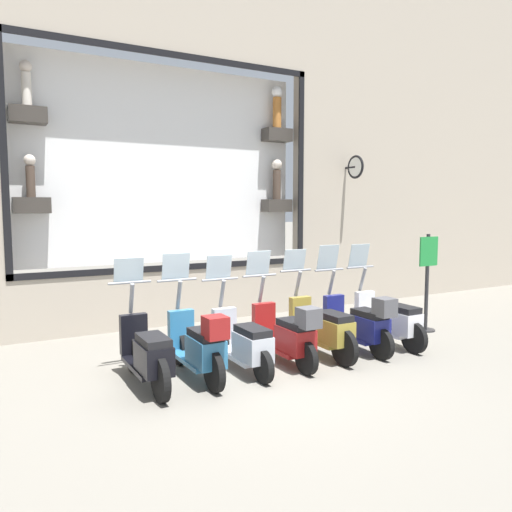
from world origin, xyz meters
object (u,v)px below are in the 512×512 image
(scooter_navy_1, at_px, (360,323))
(shop_sign_post, at_px, (427,278))
(scooter_teal_5, at_px, (199,346))
(scooter_olive_2, at_px, (323,329))
(scooter_silver_4, at_px, (244,343))
(scooter_white_0, at_px, (390,320))
(scooter_red_3, at_px, (287,334))
(scooter_black_6, at_px, (147,354))

(scooter_navy_1, bearing_deg, shop_sign_post, -76.89)
(scooter_teal_5, bearing_deg, scooter_navy_1, -90.11)
(scooter_navy_1, relative_size, scooter_olive_2, 0.99)
(scooter_silver_4, bearing_deg, scooter_navy_1, -91.55)
(scooter_white_0, height_order, scooter_red_3, scooter_white_0)
(scooter_navy_1, relative_size, scooter_teal_5, 1.00)
(scooter_red_3, bearing_deg, scooter_teal_5, 89.63)
(scooter_silver_4, relative_size, shop_sign_post, 0.97)
(scooter_navy_1, xyz_separation_m, scooter_silver_4, (0.06, 2.10, -0.06))
(scooter_olive_2, height_order, shop_sign_post, shop_sign_post)
(scooter_silver_4, relative_size, scooter_teal_5, 0.99)
(scooter_white_0, height_order, scooter_navy_1, scooter_navy_1)
(scooter_silver_4, distance_m, scooter_teal_5, 0.71)
(shop_sign_post, bearing_deg, scooter_teal_5, 95.51)
(scooter_white_0, bearing_deg, scooter_teal_5, 90.94)
(scooter_white_0, relative_size, scooter_teal_5, 1.00)
(scooter_teal_5, relative_size, scooter_black_6, 1.00)
(scooter_teal_5, bearing_deg, scooter_olive_2, -88.36)
(scooter_olive_2, height_order, scooter_black_6, scooter_olive_2)
(scooter_teal_5, bearing_deg, scooter_red_3, -90.37)
(scooter_silver_4, height_order, shop_sign_post, shop_sign_post)
(scooter_navy_1, bearing_deg, scooter_red_3, 90.15)
(scooter_white_0, height_order, scooter_teal_5, scooter_white_0)
(scooter_red_3, xyz_separation_m, scooter_silver_4, (0.06, 0.70, -0.05))
(scooter_navy_1, distance_m, scooter_teal_5, 2.80)
(scooter_white_0, relative_size, shop_sign_post, 0.98)
(scooter_navy_1, height_order, shop_sign_post, shop_sign_post)
(scooter_black_6, bearing_deg, scooter_olive_2, -90.01)
(scooter_red_3, height_order, scooter_teal_5, scooter_teal_5)
(scooter_navy_1, xyz_separation_m, shop_sign_post, (0.47, -2.02, 0.53))
(scooter_navy_1, distance_m, scooter_black_6, 3.50)
(scooter_olive_2, bearing_deg, scooter_red_3, 95.66)
(scooter_navy_1, distance_m, scooter_red_3, 1.40)
(scooter_teal_5, bearing_deg, shop_sign_post, -84.49)
(scooter_olive_2, bearing_deg, scooter_silver_4, 90.36)
(scooter_navy_1, xyz_separation_m, scooter_teal_5, (0.01, 2.80, 0.01))
(scooter_olive_2, xyz_separation_m, scooter_silver_4, (-0.01, 1.40, -0.03))
(scooter_navy_1, distance_m, scooter_silver_4, 2.10)
(scooter_silver_4, xyz_separation_m, scooter_teal_5, (-0.05, 0.70, 0.07))
(scooter_red_3, relative_size, scooter_black_6, 0.99)
(scooter_navy_1, xyz_separation_m, scooter_black_6, (0.07, 3.50, -0.02))
(scooter_navy_1, bearing_deg, scooter_white_0, -84.86)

